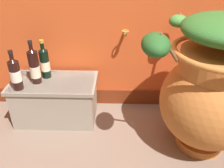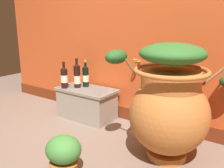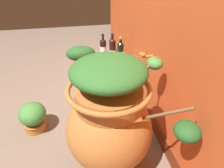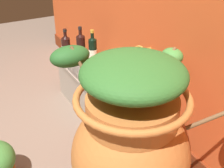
# 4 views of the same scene
# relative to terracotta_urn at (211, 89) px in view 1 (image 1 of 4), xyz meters

# --- Properties ---
(terracotta_urn) EXTENTS (0.95, 0.82, 0.97)m
(terracotta_urn) POSITION_rel_terracotta_urn_xyz_m (0.00, 0.00, 0.00)
(terracotta_urn) COLOR #C17033
(terracotta_urn) RESTS_ON ground_plane
(stone_ledge) EXTENTS (0.69, 0.38, 0.36)m
(stone_ledge) POSITION_rel_terracotta_urn_xyz_m (-1.13, 0.28, -0.29)
(stone_ledge) COLOR #9E9384
(stone_ledge) RESTS_ON ground_plane
(wine_bottle_left) EXTENTS (0.08, 0.08, 0.35)m
(wine_bottle_left) POSITION_rel_terracotta_urn_xyz_m (-1.26, 0.27, 0.02)
(wine_bottle_left) COLOR black
(wine_bottle_left) RESTS_ON stone_ledge
(wine_bottle_middle) EXTENTS (0.08, 0.08, 0.32)m
(wine_bottle_middle) POSITION_rel_terracotta_urn_xyz_m (-1.20, 0.36, 0.01)
(wine_bottle_middle) COLOR black
(wine_bottle_middle) RESTS_ON stone_ledge
(wine_bottle_right) EXTENTS (0.08, 0.08, 0.31)m
(wine_bottle_right) POSITION_rel_terracotta_urn_xyz_m (-1.37, 0.17, 0.01)
(wine_bottle_right) COLOR black
(wine_bottle_right) RESTS_ON stone_ledge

